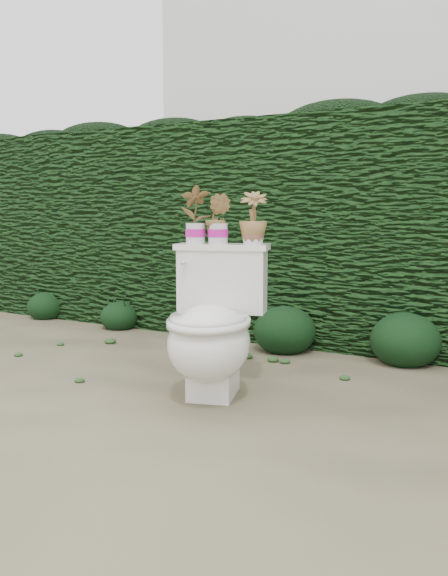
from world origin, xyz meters
The scene contains 11 objects.
ground centered at (0.00, 0.00, 0.00)m, with size 60.00×60.00×0.00m, color #7E7556.
hedge centered at (0.00, 1.60, 0.80)m, with size 8.00×1.00×1.60m, color #1C4416.
toilet centered at (0.04, -0.13, 0.36)m, with size 0.64×0.79×0.78m.
potted_plant_left centered at (-0.18, 0.05, 0.93)m, with size 0.16×0.11×0.30m, color #398027.
potted_plant_center centered at (-0.06, 0.09, 0.90)m, with size 0.14×0.11×0.25m, color #398027.
potted_plant_right centered at (0.12, 0.15, 0.91)m, with size 0.15×0.15×0.27m, color #398027.
liriope_clump_0 centered at (-2.44, 1.09, 0.13)m, with size 0.33×0.33×0.26m, color black.
liriope_clump_1 centered at (-1.57, 1.05, 0.12)m, with size 0.31×0.31×0.25m, color black.
liriope_clump_2 centered at (-0.80, 1.01, 0.13)m, with size 0.33×0.33×0.26m, color black.
liriope_clump_3 centered at (-0.07, 1.00, 0.17)m, with size 0.42×0.42×0.34m, color black.
liriope_clump_4 centered at (0.73, 1.07, 0.18)m, with size 0.44×0.44×0.35m, color black.
Camera 1 is at (1.62, -2.73, 0.96)m, focal length 38.00 mm.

